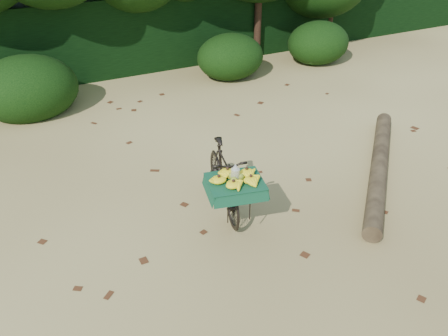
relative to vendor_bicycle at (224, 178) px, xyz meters
name	(u,v)px	position (x,y,z in m)	size (l,w,h in m)	color
ground	(269,179)	(0.96, 0.35, -0.50)	(80.00, 80.00, 0.00)	#CDBA6D
vendor_bicycle	(224,178)	(0.00, 0.00, 0.00)	(0.92, 1.77, 0.97)	black
fallen_log	(379,166)	(2.63, -0.26, -0.37)	(0.26, 0.26, 3.63)	brown
hedge_backdrop	(141,27)	(0.96, 6.65, 0.40)	(26.00, 1.80, 1.80)	black
bush_clumps	(191,65)	(1.46, 4.65, -0.05)	(8.80, 1.70, 0.90)	black
leaf_litter	(249,160)	(0.96, 1.00, -0.49)	(7.00, 7.30, 0.01)	#492713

